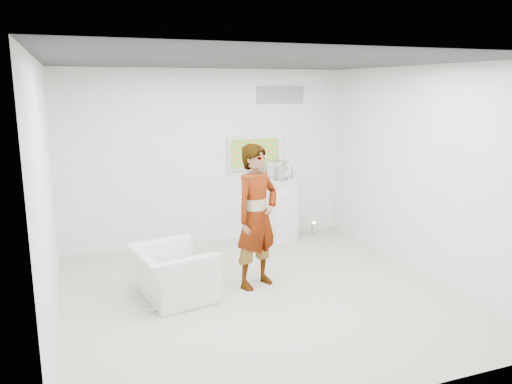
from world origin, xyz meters
The scene contains 10 objects.
room centered at (0.00, 0.00, 1.50)m, with size 5.01×5.01×3.00m.
tv centered at (0.85, 2.45, 1.55)m, with size 1.00×0.08×0.60m, color silver.
logo_decal centered at (1.35, 2.49, 2.55)m, with size 0.90×0.02×0.30m, color gray.
person centered at (0.08, 0.29, 0.98)m, with size 0.72×0.47×1.96m, color silver.
armchair centered at (-1.09, 0.28, 0.34)m, with size 1.04×0.91×0.68m, color silver.
pedestal centered at (1.20, 2.13, 0.55)m, with size 0.53×0.53×1.10m, color silver.
floor_uplight centered at (1.89, 2.12, 0.13)m, with size 0.17×0.17×0.26m, color silver.
vitrine centered at (1.20, 2.13, 1.26)m, with size 0.32×0.32×0.32m, color silver.
console centered at (1.20, 2.13, 1.21)m, with size 0.05×0.16×0.21m, color silver.
wii_remote centered at (0.24, 0.53, 1.77)m, with size 0.04×0.14×0.04m, color silver.
Camera 1 is at (-2.22, -5.80, 2.70)m, focal length 35.00 mm.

